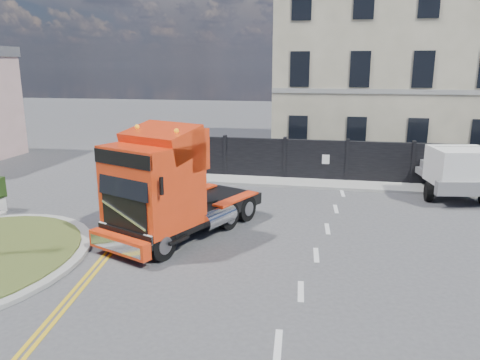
# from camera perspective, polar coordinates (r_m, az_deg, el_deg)

# --- Properties ---
(ground) EXTENTS (120.00, 120.00, 0.00)m
(ground) POSITION_cam_1_polar(r_m,az_deg,el_deg) (15.00, -2.10, -7.70)
(ground) COLOR #424244
(ground) RESTS_ON ground
(hoarding_fence) EXTENTS (18.80, 0.25, 2.00)m
(hoarding_fence) POSITION_cam_1_polar(r_m,az_deg,el_deg) (23.25, 19.19, 1.88)
(hoarding_fence) COLOR black
(hoarding_fence) RESTS_ON ground
(georgian_building) EXTENTS (12.30, 10.30, 12.80)m
(georgian_building) POSITION_cam_1_polar(r_m,az_deg,el_deg) (30.19, 16.97, 13.76)
(georgian_building) COLOR beige
(georgian_building) RESTS_ON ground
(pavement_far) EXTENTS (20.00, 1.60, 0.12)m
(pavement_far) POSITION_cam_1_polar(r_m,az_deg,el_deg) (22.51, 17.91, -0.85)
(pavement_far) COLOR gray
(pavement_far) RESTS_ON ground
(truck) EXTENTS (4.48, 6.45, 3.63)m
(truck) POSITION_cam_1_polar(r_m,az_deg,el_deg) (14.95, -8.93, -1.37)
(truck) COLOR black
(truck) RESTS_ON ground
(flatbed_pickup) EXTENTS (3.08, 5.73, 2.25)m
(flatbed_pickup) POSITION_cam_1_polar(r_m,az_deg,el_deg) (21.58, 24.71, 1.08)
(flatbed_pickup) COLOR slate
(flatbed_pickup) RESTS_ON ground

